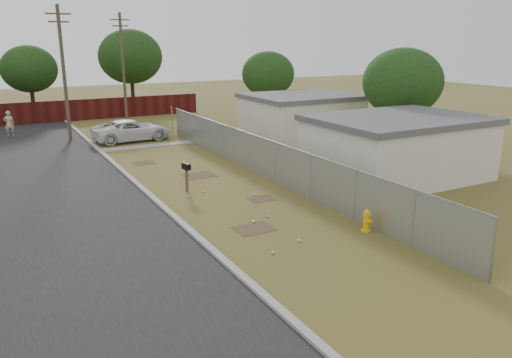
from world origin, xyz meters
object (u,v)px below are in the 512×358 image
fire_hydrant (367,221)px  pickup_truck (132,130)px  mailbox (186,169)px  pedestrian (9,124)px

fire_hydrant → pickup_truck: 21.21m
fire_hydrant → mailbox: (-3.96, 7.83, 0.65)m
fire_hydrant → pedestrian: size_ratio=0.47×
pickup_truck → pedestrian: 9.33m
mailbox → fire_hydrant: bearing=-63.2°
pickup_truck → pedestrian: pedestrian is taller
mailbox → pedestrian: size_ratio=0.72×
pickup_truck → fire_hydrant: bearing=-176.7°
fire_hydrant → mailbox: 8.80m
fire_hydrant → pickup_truck: size_ratio=0.16×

